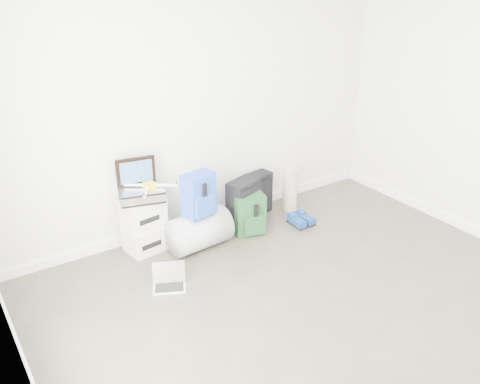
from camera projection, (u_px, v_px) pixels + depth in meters
ground at (369, 348)px, 3.87m from camera, size 5.00×5.00×0.00m
room_envelope at (396, 132)px, 3.17m from camera, size 4.52×5.02×2.71m
boxes_stack at (144, 225)px, 5.07m from camera, size 0.44×0.37×0.56m
briefcase at (142, 194)px, 4.93m from camera, size 0.48×0.41×0.12m
painting at (136, 171)px, 4.91m from camera, size 0.38×0.09×0.29m
drone at (149, 185)px, 4.92m from camera, size 0.47×0.47×0.05m
duffel_bag at (199, 231)px, 5.15m from camera, size 0.64×0.43×0.38m
blue_backpack at (199, 196)px, 4.96m from camera, size 0.35×0.29×0.44m
large_suitcase at (244, 205)px, 5.48m from camera, size 0.41×0.33×0.56m
green_backpack at (250, 215)px, 5.40m from camera, size 0.36×0.30×0.45m
carry_on at (258, 193)px, 5.84m from camera, size 0.34×0.25×0.49m
shoes at (301, 221)px, 5.66m from camera, size 0.24×0.27×0.09m
rolled_rug at (290, 189)px, 5.91m from camera, size 0.17×0.17×0.52m
laptop at (169, 281)px, 4.58m from camera, size 0.36×0.32×0.21m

